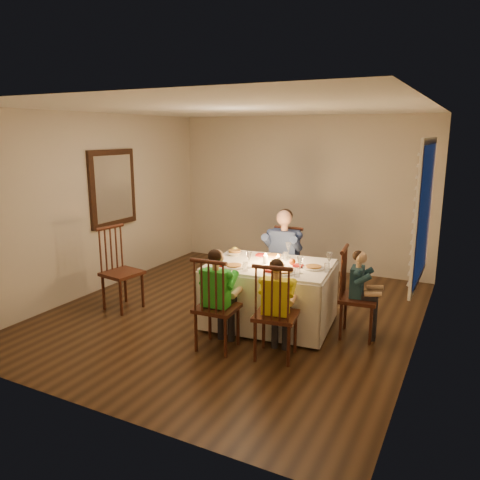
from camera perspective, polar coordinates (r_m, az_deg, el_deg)
The scene contains 26 objects.
ground at distance 6.23m, azimuth -0.78°, elevation -8.89°, with size 5.00×5.00×0.00m, color black.
wall_left at distance 7.19m, azimuth -16.94°, elevation 4.26°, with size 0.02×5.00×2.60m, color #BDB0A1.
wall_right at distance 5.23m, azimuth 21.55°, elevation 0.84°, with size 0.02×5.00×2.60m, color #BDB0A1.
wall_back at distance 8.14m, azimuth 7.45°, elevation 5.66°, with size 4.50×0.02×2.60m, color #BDB0A1.
ceiling at distance 5.79m, azimuth -0.86°, elevation 15.76°, with size 5.00×5.00×0.00m, color white.
dining_table at distance 5.71m, azimuth 3.64°, elevation -5.08°, with size 1.59×1.22×0.74m.
chair_adult at distance 6.60m, azimuth 5.19°, elevation -7.64°, with size 0.43×0.41×1.05m, color #34190E, non-canonical shape.
chair_near_left at distance 5.30m, azimuth -2.76°, elevation -12.98°, with size 0.43×0.41×1.05m, color #34190E, non-canonical shape.
chair_near_right at distance 5.12m, azimuth 4.31°, elevation -13.99°, with size 0.43×0.41×1.05m, color #34190E, non-canonical shape.
chair_end at distance 5.73m, azimuth 14.00°, elevation -11.30°, with size 0.43×0.41×1.05m, color #34190E, non-canonical shape.
chair_extra at distance 6.58m, azimuth -13.94°, elevation -8.07°, with size 0.46×0.44×1.12m, color #34190E, non-canonical shape.
adult at distance 6.60m, azimuth 5.19°, elevation -7.64°, with size 0.50×0.45×1.32m, color navy, non-canonical shape.
child_green at distance 5.30m, azimuth -2.76°, elevation -12.98°, with size 0.39×0.35×1.13m, color green, non-canonical shape.
child_yellow at distance 5.12m, azimuth 4.31°, elevation -13.99°, with size 0.36×0.33×1.08m, color yellow, non-canonical shape.
child_teal at distance 5.73m, azimuth 14.00°, elevation -11.30°, with size 0.33×0.30×1.03m, color #1A3641, non-canonical shape.
setting_adult at distance 5.94m, azimuth 4.18°, elevation -2.03°, with size 0.26×0.26×0.02m, color silver.
setting_green at distance 5.49m, azimuth -0.75°, elevation -3.27°, with size 0.26×0.26×0.02m, color silver.
setting_yellow at distance 5.28m, azimuth 5.39°, elevation -3.97°, with size 0.26×0.26×0.02m, color silver.
setting_teal at distance 5.50m, azimuth 8.95°, elevation -3.37°, with size 0.26×0.26×0.02m, color silver.
candle_left at distance 5.65m, azimuth 3.13°, elevation -2.39°, with size 0.06×0.06×0.10m, color white.
candle_right at distance 5.60m, azimuth 4.67°, elevation -2.54°, with size 0.06×0.06×0.10m, color white.
squash at distance 6.10m, azimuth -0.64°, elevation -1.26°, with size 0.09×0.09×0.09m, color yellow.
orange_fruit at distance 5.61m, azimuth 6.41°, elevation -2.66°, with size 0.08×0.08×0.08m, color #DB5812.
serving_bowl at distance 6.03m, azimuth -0.66°, elevation -1.63°, with size 0.20×0.20×0.05m, color silver.
wall_mirror at distance 7.36m, azimuth -15.24°, elevation 6.12°, with size 0.06×0.95×1.15m.
window_blinds at distance 5.30m, azimuth 21.37°, elevation 3.21°, with size 0.07×1.34×1.54m.
Camera 1 is at (2.70, -5.11, 2.31)m, focal length 35.00 mm.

